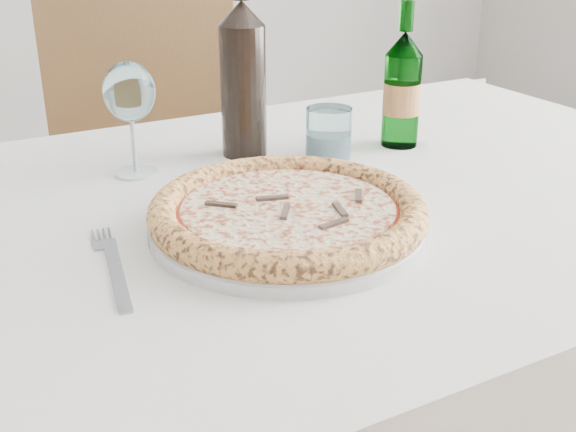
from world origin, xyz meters
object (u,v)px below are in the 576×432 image
Objects in this scene: pizza at (288,211)px; wine_glass at (129,95)px; plate at (288,224)px; beer_bottle at (402,90)px; tumbler at (329,137)px; wine_bottle at (243,78)px; dining_table at (261,258)px; chair_far at (137,175)px.

wine_glass is (-0.13, 0.27, 0.09)m from pizza.
beer_bottle is (0.30, 0.25, 0.08)m from plate.
pizza is (-0.00, -0.00, 0.02)m from plate.
pizza is 4.23× the size of tumbler.
plate is 1.46× the size of beer_bottle.
wine_glass is 0.31m from tumbler.
wine_bottle reaches higher than plate.
dining_table is at bearing 90.00° from pizza.
chair_far is at bearing 92.07° from plate.
wine_bottle is (0.05, 0.30, 0.10)m from pizza.
wine_bottle reaches higher than beer_bottle.
beer_bottle is 0.26m from wine_bottle.
plate is at bearing -139.97° from beer_bottle.
pizza is at bearing -90.00° from dining_table.
plate is 0.32m from wine_bottle.
beer_bottle is at bearing 40.03° from plate.
tumbler is (0.19, -0.65, 0.26)m from chair_far.
tumbler is (0.16, 0.23, 0.01)m from pizza.
dining_table is at bearing -140.49° from tumbler.
tumbler is (0.16, 0.13, 0.12)m from dining_table.
pizza is (-0.00, -0.10, 0.11)m from dining_table.
pizza is 2.03× the size of wine_glass.
dining_table is at bearing -102.99° from wine_bottle.
wine_glass is at bearing 116.04° from pizza.
wine_bottle is (0.18, 0.03, 0.00)m from wine_glass.
tumbler is at bearing -172.61° from beer_bottle.
wine_glass is 0.72× the size of beer_bottle.
plate is at bearing -63.96° from wine_glass.
pizza is 1.46× the size of beer_bottle.
dining_table is 20.06× the size of tumbler.
wine_bottle reaches higher than wine_glass.
chair_far is 0.78m from beer_bottle.
wine_bottle is at bearing 150.08° from tumbler.
plate is at bearing -87.93° from chair_far.
chair_far is 0.68m from wine_bottle.
dining_table is 9.61× the size of wine_glass.
tumbler reaches higher than plate.
beer_bottle is (0.33, -0.63, 0.32)m from chair_far.
dining_table is at bearing 90.00° from plate.
pizza reaches higher than dining_table.
wine_glass is at bearing 116.04° from plate.
beer_bottle reaches higher than dining_table.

